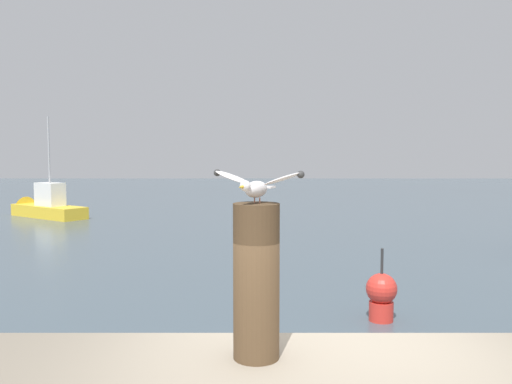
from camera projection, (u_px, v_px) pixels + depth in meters
mooring_post at (256, 281)px, 3.16m from camera, size 0.28×0.28×0.95m
seagull at (256, 185)px, 3.12m from camera, size 0.57×0.39×0.20m
boat_yellow at (41, 207)px, 25.24m from camera, size 5.02×4.10×5.03m
channel_buoy at (381, 295)px, 9.47m from camera, size 0.56×0.56×1.33m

